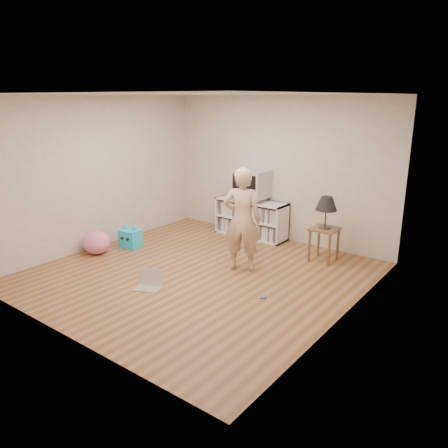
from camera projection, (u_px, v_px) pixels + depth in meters
The scene contains 13 objects.
ground at pixel (199, 274), 6.57m from camera, with size 4.50×4.50×0.00m, color brown.
walls at pixel (197, 189), 6.21m from camera, with size 4.52×4.52×2.60m.
ceiling at pixel (196, 94), 5.84m from camera, with size 4.50×4.50×0.01m, color white.
media_unit at pixel (252, 218), 8.27m from camera, with size 1.40×0.45×0.70m.
dvd_deck at pixel (252, 199), 8.15m from camera, with size 0.45×0.35×0.07m, color gray.
crt_tv at pixel (252, 184), 8.06m from camera, with size 0.60×0.53×0.50m.
side_table at pixel (324, 236), 6.99m from camera, with size 0.42×0.42×0.55m.
table_lamp at pixel (326, 204), 6.84m from camera, with size 0.34×0.34×0.52m.
person at pixel (242, 220), 6.53m from camera, with size 0.58×0.38×1.59m, color #D3AE90.
laptop at pixel (150, 283), 6.09m from camera, with size 0.44×0.40×0.24m.
playing_cards at pixel (263, 297), 5.78m from camera, with size 0.07×0.09×0.02m, color #425FB2.
plush_blue at pixel (130, 238), 7.68m from camera, with size 0.37×0.33×0.39m.
plush_pink at pixel (97, 243), 7.37m from camera, with size 0.46×0.46×0.39m, color pink.
Camera 1 is at (4.00, -4.62, 2.56)m, focal length 35.00 mm.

